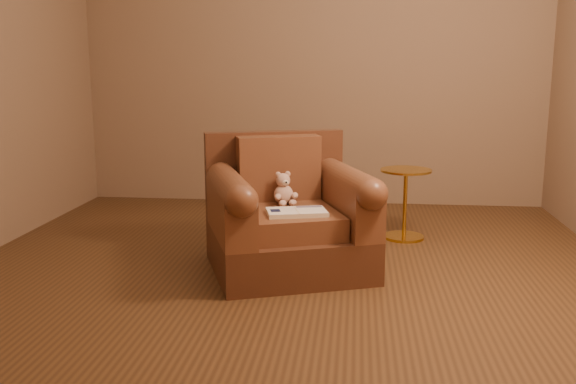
# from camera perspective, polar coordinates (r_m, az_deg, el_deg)

# --- Properties ---
(floor) EXTENTS (4.00, 4.00, 0.00)m
(floor) POSITION_cam_1_polar(r_m,az_deg,el_deg) (3.85, -0.06, -7.15)
(floor) COLOR #51341B
(floor) RESTS_ON ground
(armchair) EXTENTS (1.12, 1.10, 0.80)m
(armchair) POSITION_cam_1_polar(r_m,az_deg,el_deg) (3.85, -0.07, -2.38)
(armchair) COLOR #4D2B19
(armchair) RESTS_ON floor
(teddy_bear) EXTENTS (0.15, 0.17, 0.20)m
(teddy_bear) POSITION_cam_1_polar(r_m,az_deg,el_deg) (3.88, -0.35, 0.02)
(teddy_bear) COLOR #C9A18D
(teddy_bear) RESTS_ON armchair
(guidebook) EXTENTS (0.38, 0.28, 0.03)m
(guidebook) POSITION_cam_1_polar(r_m,az_deg,el_deg) (3.63, 0.77, -1.80)
(guidebook) COLOR beige
(guidebook) RESTS_ON armchair
(side_table) EXTENTS (0.36, 0.36, 0.50)m
(side_table) POSITION_cam_1_polar(r_m,az_deg,el_deg) (4.58, 10.36, -0.84)
(side_table) COLOR gold
(side_table) RESTS_ON floor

